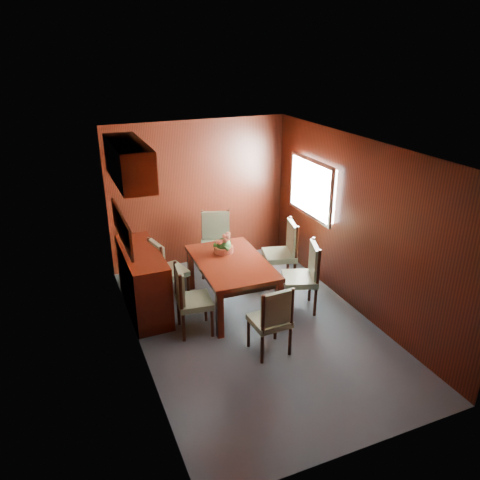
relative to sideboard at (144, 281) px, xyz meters
name	(u,v)px	position (x,y,z in m)	size (l,w,h in m)	color
ground	(255,326)	(1.25, -1.00, -0.45)	(4.50, 4.50, 0.00)	#3A4750
room_shell	(238,204)	(1.15, -0.67, 1.18)	(3.06, 4.52, 2.41)	black
sideboard	(144,281)	(0.00, 0.00, 0.00)	(0.48, 1.40, 0.90)	black
dining_table	(231,267)	(1.17, -0.37, 0.15)	(0.98, 1.53, 0.70)	black
chair_left_near	(189,296)	(0.42, -0.78, 0.07)	(0.47, 0.49, 0.94)	black
chair_left_far	(165,267)	(0.34, 0.13, 0.08)	(0.52, 0.54, 0.96)	black
chair_right_near	(305,273)	(2.08, -0.84, 0.11)	(0.59, 0.60, 1.00)	black
chair_right_far	(284,249)	(2.18, -0.04, 0.12)	(0.57, 0.58, 1.02)	black
chair_head	(273,318)	(1.19, -1.62, 0.06)	(0.45, 0.43, 0.92)	black
chair_foot	(216,239)	(1.34, 0.74, 0.12)	(0.62, 0.60, 1.02)	black
flower_centerpiece	(224,243)	(1.18, -0.05, 0.40)	(0.30, 0.30, 0.30)	#AE4F35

